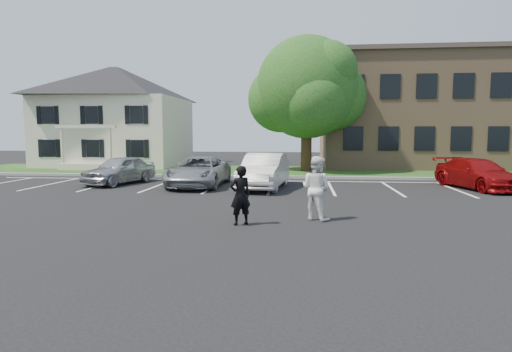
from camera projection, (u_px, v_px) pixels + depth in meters
The scene contains 13 objects.
ground_plane at pixel (252, 222), 12.49m from camera, with size 90.00×90.00×0.00m, color black.
curb at pixel (277, 177), 24.35m from camera, with size 40.00×0.30×0.15m, color gray.
grass_strip at pixel (280, 171), 28.31m from camera, with size 44.00×8.00×0.08m, color #18461A.
stall_lines at pixel (301, 185), 21.19m from camera, with size 34.00×5.36×0.01m.
house at pixel (117, 117), 33.25m from camera, with size 10.30×9.22×7.60m.
office_building at pixel (470, 112), 32.31m from camera, with size 22.40×10.40×8.30m.
tree at pixel (308, 90), 27.77m from camera, with size 7.80×7.20×8.80m.
man_black_suit at pixel (240, 195), 12.02m from camera, with size 0.61×0.40×1.68m, color black.
man_white_shirt at pixel (316, 188), 12.73m from camera, with size 0.93×0.72×1.91m, color white.
car_silver_west at pixel (120, 170), 21.68m from camera, with size 1.69×4.21×1.43m, color #B3B2B8.
car_silver_minivan at pixel (199, 172), 20.72m from camera, with size 2.37×5.14×1.43m, color #9FA1A6.
car_white_sedan at pixel (264, 171), 19.98m from camera, with size 1.73×4.95×1.63m, color silver.
car_red_compact at pixel (478, 174), 19.80m from camera, with size 1.95×4.79×1.39m, color maroon.
Camera 1 is at (1.44, -12.20, 2.61)m, focal length 30.00 mm.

